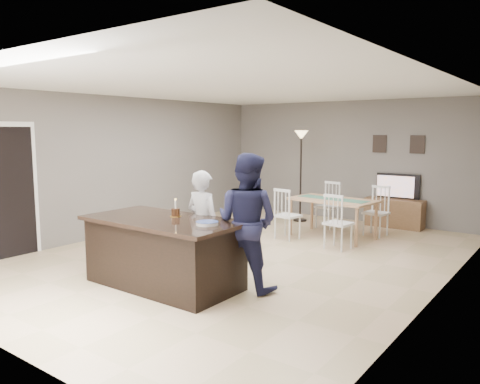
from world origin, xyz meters
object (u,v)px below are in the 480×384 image
Objects in this scene: tv_console at (394,213)px; plate_stack at (207,223)px; man at (247,222)px; television at (396,186)px; floor_lamp at (301,151)px; birthday_cake at (176,212)px; woman at (203,225)px; kitchen_island at (164,252)px; dining_table at (333,206)px.

plate_stack is (-0.47, -5.55, 0.62)m from tv_console.
television is at bearing -97.94° from man.
television is 2.17m from floor_lamp.
birthday_cake is at bearing 15.08° from man.
woman is 6.35× the size of birthday_cake.
floor_lamp is (-1.94, -0.59, 1.28)m from tv_console.
birthday_cake reaches higher than television.
woman is at bearing 134.81° from plate_stack.
birthday_cake is 0.12× the size of floor_lamp.
plate_stack is at bearing 1.82° from kitchen_island.
man reaches higher than dining_table.
man is 0.99m from birthday_cake.
television is 0.61× the size of woman.
television is 1.87m from dining_table.
tv_console is at bearing 17.00° from floor_lamp.
woman is 4.60m from floor_lamp.
floor_lamp is (-1.94, -0.66, 0.72)m from television.
tv_console is 0.62× the size of dining_table.
floor_lamp is (-0.76, 4.77, 0.62)m from birthday_cake.
tv_console is 5.60m from plate_stack.
television is at bearing 77.99° from kitchen_island.
birthday_cake is 4.87m from floor_lamp.
tv_console is at bearing -99.23° from woman.
tv_console is 5.06m from man.
tv_console is 2.40m from floor_lamp.
birthday_cake is 0.86× the size of plate_stack.
tv_console is at bearing 90.00° from television.
kitchen_island is 9.08× the size of birthday_cake.
kitchen_island is 7.77× the size of plate_stack.
floor_lamp is (-1.30, 1.08, 0.96)m from dining_table.
tv_console is 0.80× the size of woman.
tv_console is 1.31× the size of television.
floor_lamp reaches higher than birthday_cake.
dining_table is 0.95× the size of floor_lamp.
birthday_cake is (-0.19, -0.34, 0.20)m from woman.
floor_lamp reaches higher than man.
man is (0.74, 0.00, 0.13)m from woman.
dining_table is at bearing 92.42° from plate_stack.
dining_table is (0.55, 3.69, -0.34)m from birthday_cake.
man is (-0.25, -5.02, 0.58)m from tv_console.
dining_table is at bearing -39.74° from floor_lamp.
kitchen_island is at bearing -178.18° from plate_stack.
dining_table reaches higher than kitchen_island.
man is at bearing -178.03° from woman.
television is 5.56m from birthday_cake.
woman is 0.44m from birthday_cake.
woman is 0.77× the size of dining_table.
floor_lamp reaches higher than plate_stack.
kitchen_island is 1.79× the size of tv_console.
plate_stack is at bearing -81.28° from dining_table.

